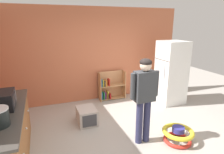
# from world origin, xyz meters

# --- Properties ---
(ground_plane) EXTENTS (12.00, 12.00, 0.00)m
(ground_plane) POSITION_xyz_m (0.00, 0.00, 0.00)
(ground_plane) COLOR #A9A39A
(ground_plane) RESTS_ON ground
(back_wall) EXTENTS (5.20, 0.06, 2.70)m
(back_wall) POSITION_xyz_m (0.00, 2.33, 1.35)
(back_wall) COLOR #C66A47
(back_wall) RESTS_ON ground
(kitchen_counter) EXTENTS (0.65, 2.15, 0.90)m
(kitchen_counter) POSITION_xyz_m (-2.20, 0.12, 0.45)
(kitchen_counter) COLOR #9E6436
(kitchen_counter) RESTS_ON ground
(refrigerator) EXTENTS (0.73, 0.68, 1.78)m
(refrigerator) POSITION_xyz_m (1.90, 1.31, 0.89)
(refrigerator) COLOR white
(refrigerator) RESTS_ON ground
(bookshelf) EXTENTS (0.80, 0.28, 0.85)m
(bookshelf) POSITION_xyz_m (0.34, 2.15, 0.37)
(bookshelf) COLOR tan
(bookshelf) RESTS_ON ground
(standing_person) EXTENTS (0.57, 0.22, 1.65)m
(standing_person) POSITION_xyz_m (0.17, -0.17, 1.00)
(standing_person) COLOR #2F3155
(standing_person) RESTS_ON ground
(baby_walker) EXTENTS (0.60, 0.60, 0.32)m
(baby_walker) POSITION_xyz_m (0.81, -0.42, 0.16)
(baby_walker) COLOR red
(baby_walker) RESTS_ON ground
(pet_carrier) EXTENTS (0.42, 0.55, 0.36)m
(pet_carrier) POSITION_xyz_m (-0.67, 0.94, 0.18)
(pet_carrier) COLOR beige
(pet_carrier) RESTS_ON ground
(microwave) EXTENTS (0.37, 0.48, 0.28)m
(microwave) POSITION_xyz_m (-2.20, 0.28, 1.04)
(microwave) COLOR black
(microwave) RESTS_ON kitchen_counter
(banana_bunch) EXTENTS (0.12, 0.16, 0.04)m
(banana_bunch) POSITION_xyz_m (-2.12, 0.67, 0.93)
(banana_bunch) COLOR gold
(banana_bunch) RESTS_ON kitchen_counter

